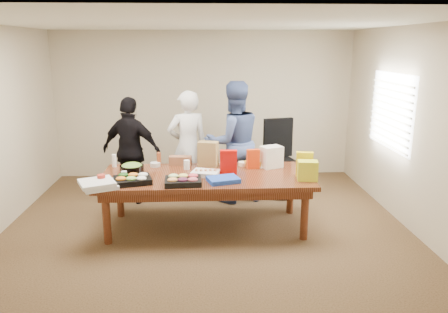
{
  "coord_description": "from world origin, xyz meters",
  "views": [
    {
      "loc": [
        -0.04,
        -5.5,
        2.43
      ],
      "look_at": [
        0.25,
        0.1,
        0.97
      ],
      "focal_mm": 34.37,
      "sensor_mm": 36.0,
      "label": 1
    }
  ],
  "objects": [
    {
      "name": "person_left",
      "position": [
        -1.15,
        1.04,
        0.84
      ],
      "size": [
        1.06,
        0.73,
        1.68
      ],
      "primitive_type": "imported",
      "rotation": [
        0.0,
        0.0,
        2.78
      ],
      "color": "black",
      "rests_on": "floor"
    },
    {
      "name": "plate_b",
      "position": [
        0.79,
        0.44,
        0.76
      ],
      "size": [
        0.29,
        0.29,
        0.01
      ],
      "primitive_type": "cylinder",
      "rotation": [
        0.0,
        0.0,
        -0.33
      ],
      "color": "white",
      "rests_on": "conference_table"
    },
    {
      "name": "conference_table",
      "position": [
        0.0,
        0.0,
        0.38
      ],
      "size": [
        2.8,
        1.2,
        0.75
      ],
      "primitive_type": "cube",
      "color": "#4C1C0F",
      "rests_on": "floor"
    },
    {
      "name": "office_chair",
      "position": [
        1.22,
        1.24,
        0.6
      ],
      "size": [
        0.73,
        0.73,
        1.2
      ],
      "primitive_type": "cube",
      "rotation": [
        0.0,
        0.0,
        0.22
      ],
      "color": "black",
      "rests_on": "floor"
    },
    {
      "name": "red_cup",
      "position": [
        -1.3,
        -0.36,
        0.82
      ],
      "size": [
        0.12,
        0.12,
        0.13
      ],
      "primitive_type": "cylinder",
      "rotation": [
        0.0,
        0.0,
        0.19
      ],
      "color": "#AE2E20",
      "rests_on": "conference_table"
    },
    {
      "name": "ranch_bottle",
      "position": [
        -1.3,
        0.46,
        0.84
      ],
      "size": [
        0.07,
        0.07,
        0.18
      ],
      "primitive_type": "cylinder",
      "rotation": [
        0.0,
        0.0,
        0.19
      ],
      "color": "white",
      "rests_on": "conference_table"
    },
    {
      "name": "wall_back",
      "position": [
        0.0,
        2.5,
        1.35
      ],
      "size": [
        5.5,
        0.04,
        2.7
      ],
      "primitive_type": "cube",
      "color": "beige",
      "rests_on": "floor"
    },
    {
      "name": "dip_bowl_a",
      "position": [
        0.54,
        0.43,
        0.78
      ],
      "size": [
        0.16,
        0.16,
        0.05
      ],
      "primitive_type": "cylinder",
      "rotation": [
        0.0,
        0.0,
        -0.25
      ],
      "color": "#F8E1B3",
      "rests_on": "conference_table"
    },
    {
      "name": "floor",
      "position": [
        0.0,
        0.0,
        -0.01
      ],
      "size": [
        5.5,
        5.0,
        0.02
      ],
      "primitive_type": "cube",
      "color": "#47301E",
      "rests_on": "ground"
    },
    {
      "name": "mayo_jar",
      "position": [
        -0.27,
        0.28,
        0.82
      ],
      "size": [
        0.1,
        0.1,
        0.13
      ],
      "primitive_type": "cylinder",
      "rotation": [
        0.0,
        0.0,
        0.21
      ],
      "color": "white",
      "rests_on": "conference_table"
    },
    {
      "name": "person_center",
      "position": [
        -0.27,
        1.11,
        0.88
      ],
      "size": [
        0.74,
        0.58,
        1.77
      ],
      "primitive_type": "imported",
      "rotation": [
        0.0,
        0.0,
        3.42
      ],
      "color": "silver",
      "rests_on": "floor"
    },
    {
      "name": "grocery_bag_white",
      "position": [
        0.93,
        0.32,
        0.9
      ],
      "size": [
        0.34,
        0.3,
        0.3
      ],
      "primitive_type": "cube",
      "rotation": [
        0.0,
        0.0,
        0.41
      ],
      "color": "white",
      "rests_on": "conference_table"
    },
    {
      "name": "wall_right",
      "position": [
        2.75,
        0.0,
        1.35
      ],
      "size": [
        0.04,
        5.0,
        2.7
      ],
      "primitive_type": "cube",
      "color": "beige",
      "rests_on": "floor"
    },
    {
      "name": "pizza_box_upper",
      "position": [
        -1.33,
        -0.49,
        0.82
      ],
      "size": [
        0.52,
        0.52,
        0.05
      ],
      "primitive_type": "cube",
      "rotation": [
        0.0,
        0.0,
        0.43
      ],
      "color": "silver",
      "rests_on": "pizza_box_lower"
    },
    {
      "name": "dip_bowl_b",
      "position": [
        -0.72,
        0.45,
        0.78
      ],
      "size": [
        0.15,
        0.15,
        0.06
      ],
      "primitive_type": "cylinder",
      "rotation": [
        0.0,
        0.0,
        -0.01
      ],
      "color": "silver",
      "rests_on": "conference_table"
    },
    {
      "name": "wall_front",
      "position": [
        0.0,
        -2.5,
        1.35
      ],
      "size": [
        5.5,
        0.04,
        2.7
      ],
      "primitive_type": "cube",
      "color": "beige",
      "rests_on": "floor"
    },
    {
      "name": "mustard_bottle",
      "position": [
        0.24,
        0.44,
        0.84
      ],
      "size": [
        0.07,
        0.07,
        0.18
      ],
      "primitive_type": "cylinder",
      "rotation": [
        0.0,
        0.0,
        0.06
      ],
      "color": "yellow",
      "rests_on": "conference_table"
    },
    {
      "name": "chip_bag_orange",
      "position": [
        0.67,
        0.28,
        0.89
      ],
      "size": [
        0.19,
        0.1,
        0.27
      ],
      "primitive_type": "cube",
      "rotation": [
        0.0,
        0.0,
        0.13
      ],
      "color": "#E43D0E",
      "rests_on": "conference_table"
    },
    {
      "name": "chip_bag_yellow",
      "position": [
        1.3,
        -0.11,
        0.91
      ],
      "size": [
        0.23,
        0.12,
        0.32
      ],
      "primitive_type": "cube",
      "rotation": [
        0.0,
        0.0,
        -0.17
      ],
      "color": "yellow",
      "rests_on": "conference_table"
    },
    {
      "name": "fruit_tray",
      "position": [
        -0.29,
        -0.38,
        0.78
      ],
      "size": [
        0.47,
        0.38,
        0.07
      ],
      "primitive_type": "cube",
      "rotation": [
        0.0,
        0.0,
        0.05
      ],
      "color": "black",
      "rests_on": "conference_table"
    },
    {
      "name": "pizza_box_lower",
      "position": [
        -1.3,
        -0.46,
        0.77
      ],
      "size": [
        0.52,
        0.52,
        0.05
      ],
      "primitive_type": "cube",
      "rotation": [
        0.0,
        0.0,
        0.41
      ],
      "color": "silver",
      "rests_on": "conference_table"
    },
    {
      "name": "kraft_bag",
      "position": [
        0.04,
        0.43,
        0.93
      ],
      "size": [
        0.31,
        0.23,
        0.36
      ],
      "primitive_type": "cube",
      "rotation": [
        0.0,
        0.0,
        -0.29
      ],
      "color": "olive",
      "rests_on": "conference_table"
    },
    {
      "name": "ceiling",
      "position": [
        0.0,
        0.0,
        2.71
      ],
      "size": [
        5.5,
        5.0,
        0.02
      ],
      "primitive_type": "cube",
      "color": "white",
      "rests_on": "wall_back"
    },
    {
      "name": "dressing_bottle",
      "position": [
        -0.67,
        0.49,
        0.85
      ],
      "size": [
        0.08,
        0.08,
        0.19
      ],
      "primitive_type": "cylinder",
      "rotation": [
        0.0,
        0.0,
        -0.26
      ],
      "color": "brown",
      "rests_on": "conference_table"
    },
    {
      "name": "window_blinds",
      "position": [
        2.68,
        0.6,
        1.5
      ],
      "size": [
        0.04,
        1.36,
        1.0
      ],
      "primitive_type": "cube",
      "color": "beige",
      "rests_on": "wall_right"
    },
    {
      "name": "sheet_cake",
      "position": [
        -0.0,
        -0.03,
        0.78
      ],
      "size": [
        0.41,
        0.36,
        0.06
      ],
      "primitive_type": "cube",
      "rotation": [
        0.0,
        0.0,
        -0.29
      ],
      "color": "white",
      "rests_on": "conference_table"
    },
    {
      "name": "window_panel",
      "position": [
        2.72,
        0.6,
        1.5
      ],
      "size": [
        0.03,
        1.4,
        1.1
      ],
      "primitive_type": "cube",
      "color": "white",
      "rests_on": "wall_right"
    },
    {
      "name": "veggie_tray",
      "position": [
        -0.93,
        -0.3,
        0.78
      ],
      "size": [
        0.53,
        0.46,
        0.07
      ],
      "primitive_type": "cube",
      "rotation": [
        0.0,
        0.0,
        0.26
      ],
      "color": "black",
      "rests_on": "conference_table"
    },
    {
      "name": "chip_bag_red",
      "position": [
        0.3,
        0.02,
        0.91
      ],
      "size": [
        0.23,
        0.11,
        0.33
      ],
      "primitive_type": "cube",
      "rotation": [
        0.0,
        0.0,
        -0.06
      ],
      "color": "red",
      "rests_on": "conference_table"
    },
    {
      "name": "person_right",
      "position": [
        0.45,
        1.05,
        0.96
      ],
      "size": [
        1.09,
        0.95,
        1.91
      ],
      "primitive_type": "imported",
      "rotation": [
        0.0,
        0.0,
        3.42
      ],
      "color": "#3C4E81",
      "rests_on": "floor"
    },
    {
      "name": "bread_loaf",
      "position": [
        -0.37,
        0.52,
        0.81
      ],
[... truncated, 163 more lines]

